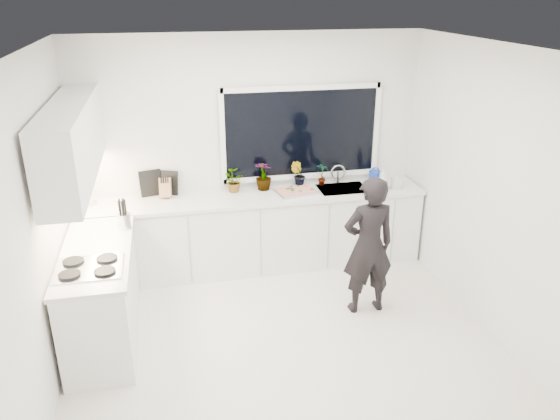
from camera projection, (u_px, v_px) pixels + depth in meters
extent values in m
cube|color=beige|center=(283.00, 335.00, 5.32)|extent=(4.00, 3.50, 0.02)
cube|color=white|center=(251.00, 152.00, 6.40)|extent=(4.00, 0.02, 2.70)
cube|color=white|center=(41.00, 226.00, 4.41)|extent=(0.02, 3.50, 2.70)
cube|color=white|center=(489.00, 190.00, 5.20)|extent=(0.02, 3.50, 2.70)
cube|color=white|center=(283.00, 46.00, 4.29)|extent=(4.00, 3.50, 0.02)
cube|color=black|center=(301.00, 133.00, 6.41)|extent=(1.80, 0.02, 1.00)
cube|color=white|center=(256.00, 233.00, 6.46)|extent=(3.92, 0.58, 0.88)
cube|color=white|center=(102.00, 296.00, 5.14)|extent=(0.58, 1.60, 0.88)
cube|color=silver|center=(256.00, 197.00, 6.28)|extent=(3.94, 0.62, 0.04)
cube|color=silver|center=(96.00, 253.00, 4.97)|extent=(0.62, 1.60, 0.04)
cube|color=white|center=(72.00, 142.00, 4.90)|extent=(0.34, 2.10, 0.70)
cube|color=silver|center=(343.00, 192.00, 6.50)|extent=(0.58, 0.42, 0.14)
cylinder|color=silver|center=(338.00, 174.00, 6.62)|extent=(0.03, 0.03, 0.22)
cube|color=black|center=(89.00, 267.00, 4.63)|extent=(0.56, 0.48, 0.03)
imported|color=black|center=(368.00, 246.00, 5.47)|extent=(0.55, 0.37, 1.47)
cube|color=silver|center=(296.00, 192.00, 6.34)|extent=(0.52, 0.42, 0.03)
cube|color=red|center=(296.00, 190.00, 6.33)|extent=(0.47, 0.38, 0.01)
cylinder|color=#1237AB|center=(375.00, 176.00, 6.69)|extent=(0.15, 0.15, 0.13)
cylinder|color=silver|center=(87.00, 193.00, 5.96)|extent=(0.14, 0.14, 0.26)
cube|color=#956745|center=(165.00, 188.00, 6.17)|extent=(0.14, 0.12, 0.22)
cylinder|color=silver|center=(124.00, 221.00, 5.38)|extent=(0.15, 0.15, 0.16)
cube|color=black|center=(169.00, 183.00, 6.26)|extent=(0.21, 0.11, 0.28)
cube|color=black|center=(151.00, 183.00, 6.21)|extent=(0.25, 0.08, 0.30)
imported|color=#26662D|center=(233.00, 181.00, 6.33)|extent=(0.31, 0.30, 0.26)
imported|color=#26662D|center=(263.00, 176.00, 6.38)|extent=(0.25, 0.25, 0.34)
imported|color=#26662D|center=(298.00, 175.00, 6.47)|extent=(0.20, 0.18, 0.31)
imported|color=#26662D|center=(322.00, 174.00, 6.53)|extent=(0.18, 0.18, 0.28)
imported|color=#D8BF66|center=(383.00, 179.00, 6.38)|extent=(0.13, 0.13, 0.29)
imported|color=#D8BF66|center=(396.00, 181.00, 6.43)|extent=(0.10, 0.10, 0.21)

